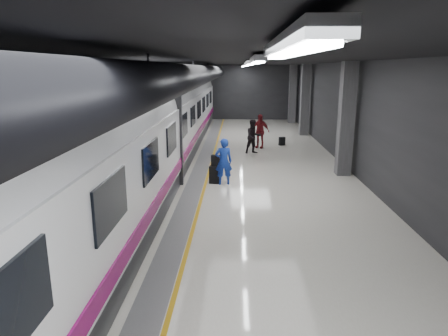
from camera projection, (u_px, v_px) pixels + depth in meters
ground at (231, 187)px, 14.59m from camera, size 40.00×40.00×0.00m
platform_hall at (224, 88)px, 14.66m from camera, size 10.02×40.02×4.51m
train at (140, 131)px, 14.19m from camera, size 3.05×38.00×4.05m
traveler_main at (224, 162)px, 14.78m from camera, size 0.70×0.52×1.74m
suitcase_main at (215, 175)px, 15.04m from camera, size 0.44×0.30×0.67m
shoulder_bag at (216, 161)px, 14.92m from camera, size 0.34×0.23×0.42m
traveler_far_a at (253, 137)px, 20.20m from camera, size 1.02×0.91×1.72m
traveler_far_b at (260, 131)px, 21.62m from camera, size 1.17×0.84×1.84m
suitcase_far at (282, 141)px, 22.47m from camera, size 0.37×0.30×0.47m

